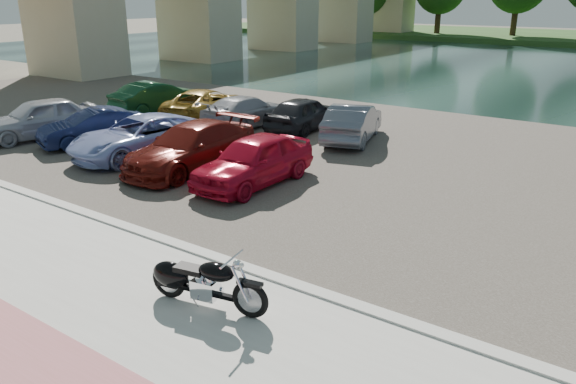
# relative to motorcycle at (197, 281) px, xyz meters

# --- Properties ---
(ground) EXTENTS (200.00, 200.00, 0.00)m
(ground) POSITION_rel_motorcycle_xyz_m (-0.09, -0.45, -0.56)
(ground) COLOR #595447
(ground) RESTS_ON ground
(promenade) EXTENTS (60.00, 6.00, 0.10)m
(promenade) POSITION_rel_motorcycle_xyz_m (-0.09, -1.45, -0.51)
(promenade) COLOR #B6B3AB
(promenade) RESTS_ON ground
(kerb) EXTENTS (60.00, 0.30, 0.14)m
(kerb) POSITION_rel_motorcycle_xyz_m (-0.09, 1.55, -0.49)
(kerb) COLOR #B6B3AB
(kerb) RESTS_ON ground
(parking_lot) EXTENTS (60.00, 18.00, 0.04)m
(parking_lot) POSITION_rel_motorcycle_xyz_m (-0.09, 10.55, -0.54)
(parking_lot) COLOR #3F3A33
(parking_lot) RESTS_ON ground
(motorcycle) EXTENTS (2.31, 0.85, 1.05)m
(motorcycle) POSITION_rel_motorcycle_xyz_m (0.00, 0.00, 0.00)
(motorcycle) COLOR black
(motorcycle) RESTS_ON promenade
(car_0) EXTENTS (2.78, 4.75, 1.52)m
(car_0) POSITION_rel_motorcycle_xyz_m (-13.72, 5.61, 0.24)
(car_0) COLOR #A3A7AF
(car_0) RESTS_ON parking_lot
(car_1) EXTENTS (2.58, 4.14, 1.29)m
(car_1) POSITION_rel_motorcycle_xyz_m (-11.14, 6.18, 0.12)
(car_1) COLOR #121A3A
(car_1) RESTS_ON parking_lot
(car_2) EXTENTS (3.01, 5.25, 1.38)m
(car_2) POSITION_rel_motorcycle_xyz_m (-8.47, 6.07, 0.17)
(car_2) COLOR #93A2D6
(car_2) RESTS_ON parking_lot
(car_3) EXTENTS (2.08, 4.96, 1.43)m
(car_3) POSITION_rel_motorcycle_xyz_m (-6.01, 5.99, 0.19)
(car_3) COLOR #5D130D
(car_3) RESTS_ON parking_lot
(car_4) EXTENTS (1.73, 4.25, 1.45)m
(car_4) POSITION_rel_motorcycle_xyz_m (-3.48, 5.95, 0.20)
(car_4) COLOR #A90B23
(car_4) RESTS_ON parking_lot
(car_5) EXTENTS (2.11, 4.56, 1.45)m
(car_5) POSITION_rel_motorcycle_xyz_m (-13.68, 11.56, 0.20)
(car_5) COLOR #0E361D
(car_5) RESTS_ON parking_lot
(car_6) EXTENTS (3.35, 5.12, 1.31)m
(car_6) POSITION_rel_motorcycle_xyz_m (-11.07, 11.93, 0.13)
(car_6) COLOR olive
(car_6) RESTS_ON parking_lot
(car_7) EXTENTS (1.84, 4.47, 1.29)m
(car_7) POSITION_rel_motorcycle_xyz_m (-8.51, 11.72, 0.13)
(car_7) COLOR #999AA1
(car_7) RESTS_ON parking_lot
(car_8) EXTENTS (1.78, 4.11, 1.38)m
(car_8) POSITION_rel_motorcycle_xyz_m (-6.15, 12.55, 0.17)
(car_8) COLOR black
(car_8) RESTS_ON parking_lot
(car_9) EXTENTS (2.64, 4.50, 1.40)m
(car_9) POSITION_rel_motorcycle_xyz_m (-3.67, 12.15, 0.18)
(car_9) COLOR slate
(car_9) RESTS_ON parking_lot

